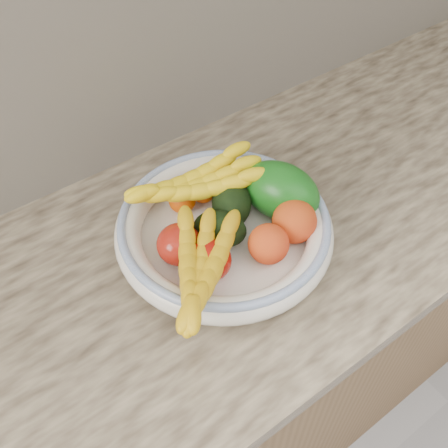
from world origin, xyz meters
TOP-DOWN VIEW (x-y plane):
  - kitchen_counter at (0.00, 1.69)m, footprint 2.44×0.66m
  - fruit_bowl at (0.00, 1.66)m, footprint 0.39×0.39m
  - clementine_back_left at (-0.03, 1.76)m, footprint 0.07×0.07m
  - clementine_back_right at (0.02, 1.76)m, footprint 0.05×0.05m
  - tomato_left at (-0.09, 1.67)m, footprint 0.08×0.08m
  - tomato_near_left at (-0.07, 1.61)m, footprint 0.08×0.08m
  - avocado_center at (-0.01, 1.65)m, footprint 0.11×0.11m
  - avocado_right at (0.04, 1.69)m, footprint 0.12×0.13m
  - green_mango at (0.12, 1.65)m, footprint 0.17×0.19m
  - peach_front at (0.03, 1.57)m, footprint 0.09×0.09m
  - peach_right at (0.10, 1.59)m, footprint 0.08×0.08m
  - banana_bunch_back at (-0.00, 1.74)m, footprint 0.29×0.16m
  - banana_bunch_front at (-0.10, 1.58)m, footprint 0.27×0.28m

SIDE VIEW (x-z plane):
  - kitchen_counter at x=0.00m, z-range -0.24..1.16m
  - fruit_bowl at x=0.00m, z-range 0.91..0.99m
  - clementine_back_left at x=-0.03m, z-range 0.93..0.98m
  - clementine_back_right at x=0.02m, z-range 0.93..0.98m
  - tomato_left at x=-0.09m, z-range 0.93..1.00m
  - tomato_near_left at x=-0.07m, z-range 0.93..1.00m
  - avocado_center at x=-0.01m, z-range 0.93..1.00m
  - avocado_right at x=0.04m, z-range 0.93..1.00m
  - peach_front at x=0.03m, z-range 0.93..1.00m
  - peach_right at x=0.10m, z-range 0.93..1.01m
  - green_mango at x=0.12m, z-range 0.91..1.04m
  - banana_bunch_front at x=-0.10m, z-range 0.94..1.02m
  - banana_bunch_back at x=0.00m, z-range 0.95..1.03m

